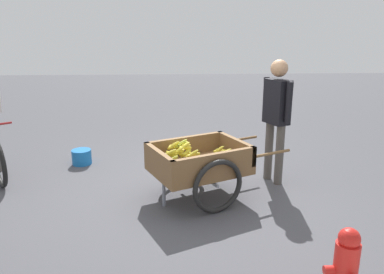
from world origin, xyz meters
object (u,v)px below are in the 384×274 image
vendor_person (277,111)px  fire_hydrant (345,270)px  fruit_cart (198,164)px  plastic_bucket (82,157)px

vendor_person → fire_hydrant: 2.56m
fruit_cart → fire_hydrant: bearing=115.7°
fruit_cart → fire_hydrant: 2.20m
fruit_cart → plastic_bucket: bearing=-37.0°
fire_hydrant → plastic_bucket: size_ratio=2.28×
vendor_person → fire_hydrant: vendor_person is taller
fruit_cart → plastic_bucket: fruit_cart is taller
fruit_cart → vendor_person: bearing=-155.2°
vendor_person → plastic_bucket: vendor_person is taller
plastic_bucket → fire_hydrant: bearing=129.1°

